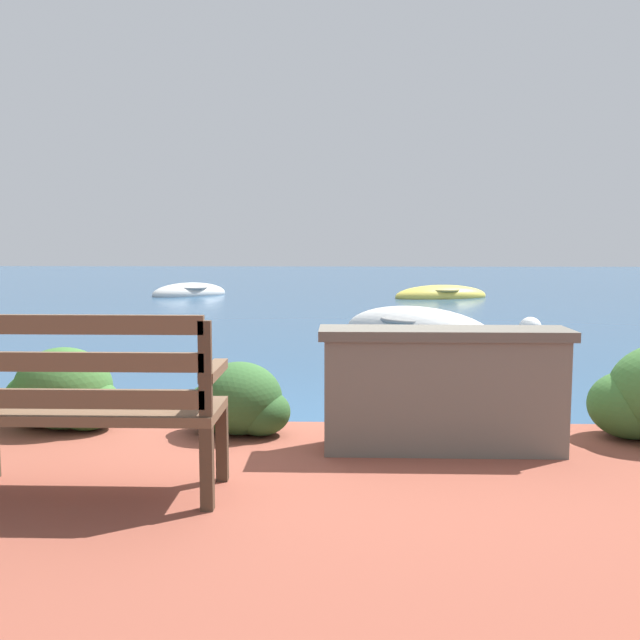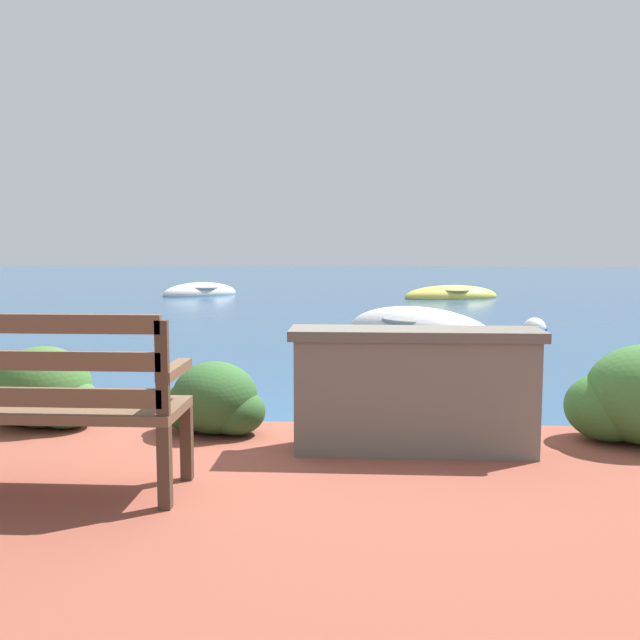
{
  "view_description": "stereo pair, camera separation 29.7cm",
  "coord_description": "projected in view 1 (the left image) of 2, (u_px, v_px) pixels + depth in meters",
  "views": [
    {
      "loc": [
        -0.02,
        -4.91,
        1.48
      ],
      "look_at": [
        -0.34,
        5.35,
        0.36
      ],
      "focal_mm": 40.0,
      "sensor_mm": 36.0,
      "label": 1
    },
    {
      "loc": [
        0.28,
        -4.89,
        1.48
      ],
      "look_at": [
        -0.34,
        5.35,
        0.36
      ],
      "focal_mm": 40.0,
      "sensor_mm": 36.0,
      "label": 2
    }
  ],
  "objects": [
    {
      "name": "ground_plane",
      "position": [
        344.0,
        453.0,
        5.03
      ],
      "size": [
        80.0,
        80.0,
        0.0
      ],
      "color": "navy"
    },
    {
      "name": "rowboat_far",
      "position": [
        189.0,
        293.0,
        20.12
      ],
      "size": [
        2.4,
        2.27,
        0.63
      ],
      "rotation": [
        0.0,
        0.0,
        0.7
      ],
      "color": "silver",
      "rests_on": "ground_plane"
    },
    {
      "name": "hedge_clump_left",
      "position": [
        62.0,
        393.0,
        4.82
      ],
      "size": [
        0.82,
        0.59,
        0.56
      ],
      "color": "#38662D",
      "rests_on": "patio_terrace"
    },
    {
      "name": "park_bench",
      "position": [
        87.0,
        401.0,
        3.49
      ],
      "size": [
        1.31,
        0.48,
        0.93
      ],
      "rotation": [
        0.0,
        0.0,
        0.13
      ],
      "color": "#433123",
      "rests_on": "patio_terrace"
    },
    {
      "name": "rowboat_nearest",
      "position": [
        417.0,
        334.0,
        11.0
      ],
      "size": [
        2.79,
        2.89,
        0.87
      ],
      "rotation": [
        0.0,
        0.0,
        5.46
      ],
      "color": "silver",
      "rests_on": "ground_plane"
    },
    {
      "name": "stone_wall",
      "position": [
        443.0,
        389.0,
        4.3
      ],
      "size": [
        1.5,
        0.39,
        0.75
      ],
      "color": "#666056",
      "rests_on": "patio_terrace"
    },
    {
      "name": "hedge_clump_right",
      "position": [
        419.0,
        394.0,
        4.68
      ],
      "size": [
        0.91,
        0.66,
        0.62
      ],
      "color": "#38662D",
      "rests_on": "patio_terrace"
    },
    {
      "name": "mooring_buoy",
      "position": [
        530.0,
        328.0,
        11.82
      ],
      "size": [
        0.41,
        0.41,
        0.38
      ],
      "color": "white",
      "rests_on": "ground_plane"
    },
    {
      "name": "hedge_clump_centre",
      "position": [
        238.0,
        403.0,
        4.68
      ],
      "size": [
        0.71,
        0.51,
        0.48
      ],
      "color": "#2D5628",
      "rests_on": "patio_terrace"
    },
    {
      "name": "rowboat_mid",
      "position": [
        441.0,
        296.0,
        19.22
      ],
      "size": [
        2.82,
        1.8,
        0.61
      ],
      "rotation": [
        0.0,
        0.0,
        0.31
      ],
      "color": "#DBC64C",
      "rests_on": "ground_plane"
    }
  ]
}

